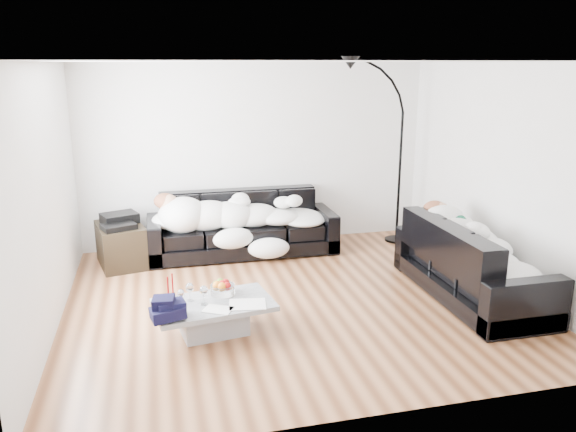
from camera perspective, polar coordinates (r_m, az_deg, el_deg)
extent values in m
plane|color=brown|center=(6.42, 0.64, -8.46)|extent=(5.00, 5.00, 0.00)
cube|color=silver|center=(8.18, -3.24, 6.21)|extent=(5.00, 0.02, 2.60)
cube|color=silver|center=(5.93, -23.45, 1.49)|extent=(0.02, 4.50, 2.60)
cube|color=silver|center=(7.05, 20.82, 3.77)|extent=(0.02, 4.50, 2.60)
plane|color=white|center=(5.88, 0.71, 15.43)|extent=(5.00, 5.00, 0.00)
cube|color=black|center=(7.83, -4.65, -0.81)|extent=(2.58, 0.89, 0.84)
cube|color=black|center=(6.69, 18.19, -4.30)|extent=(0.92, 2.14, 0.86)
ellipsoid|color=#0B5031|center=(7.11, 15.21, -0.47)|extent=(0.42, 0.38, 0.20)
cube|color=#939699|center=(5.65, -7.51, -10.23)|extent=(1.22, 0.82, 0.33)
cylinder|color=white|center=(5.73, -6.67, -7.15)|extent=(0.30, 0.30, 0.15)
cylinder|color=white|center=(5.61, -9.95, -7.63)|extent=(0.09, 0.09, 0.18)
cylinder|color=white|center=(5.54, -10.81, -8.10)|extent=(0.07, 0.07, 0.16)
cylinder|color=white|center=(5.51, -8.54, -7.98)|extent=(0.08, 0.08, 0.19)
cylinder|color=maroon|center=(5.67, -12.09, -7.21)|extent=(0.04, 0.04, 0.24)
cylinder|color=maroon|center=(5.77, -11.65, -6.84)|extent=(0.05, 0.05, 0.23)
cube|color=silver|center=(5.49, -4.14, -8.90)|extent=(0.39, 0.32, 0.01)
cube|color=silver|center=(5.41, -7.13, -9.37)|extent=(0.33, 0.30, 0.01)
cube|color=black|center=(7.71, -16.59, -2.83)|extent=(0.70, 0.90, 0.55)
cube|color=black|center=(7.61, -16.78, -0.40)|extent=(0.53, 0.47, 0.13)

